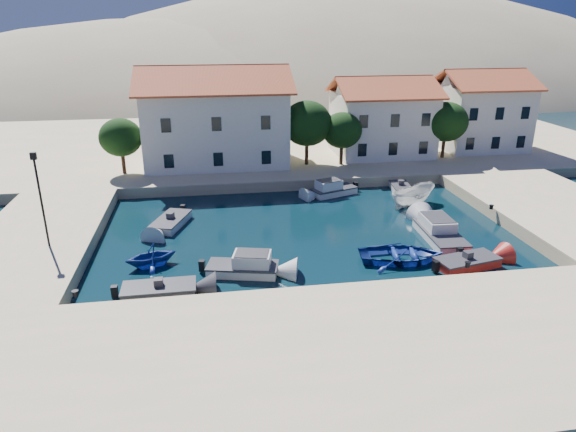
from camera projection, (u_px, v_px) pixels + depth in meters
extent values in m
plane|color=black|center=(340.00, 299.00, 29.01)|extent=(400.00, 400.00, 0.00)
cube|color=tan|center=(373.00, 355.00, 23.29)|extent=(52.00, 12.00, 1.00)
cube|color=tan|center=(557.00, 211.00, 41.07)|extent=(11.00, 20.00, 1.00)
cube|color=tan|center=(36.00, 242.00, 35.29)|extent=(8.00, 20.00, 1.00)
cube|color=tan|center=(280.00, 143.00, 64.23)|extent=(80.00, 36.00, 1.00)
ellipsoid|color=gray|center=(197.00, 161.00, 136.23)|extent=(198.00, 126.00, 72.00)
ellipsoid|color=gray|center=(342.00, 155.00, 163.07)|extent=(220.00, 176.00, 99.00)
cube|color=white|center=(216.00, 126.00, 52.31)|extent=(14.00, 9.00, 7.50)
pyramid|color=#A63D25|center=(213.00, 77.00, 50.60)|extent=(14.70, 9.45, 2.20)
cube|color=white|center=(382.00, 124.00, 56.05)|extent=(10.00, 8.00, 6.50)
pyramid|color=#A63D25|center=(384.00, 85.00, 54.58)|extent=(10.50, 8.40, 1.80)
cube|color=white|center=(480.00, 117.00, 58.64)|extent=(9.00, 8.00, 7.00)
pyramid|color=#A63D25|center=(485.00, 77.00, 57.08)|extent=(9.45, 8.40, 1.80)
cylinder|color=#382314|center=(123.00, 161.00, 49.11)|extent=(0.36, 0.36, 2.50)
ellipsoid|color=black|center=(121.00, 137.00, 48.31)|extent=(4.00, 4.00, 3.60)
cylinder|color=#382314|center=(307.00, 150.00, 52.12)|extent=(0.36, 0.36, 3.00)
ellipsoid|color=black|center=(307.00, 123.00, 51.16)|extent=(5.00, 5.00, 4.50)
cylinder|color=#382314|center=(341.00, 152.00, 52.26)|extent=(0.36, 0.36, 2.50)
ellipsoid|color=black|center=(342.00, 130.00, 51.46)|extent=(4.00, 4.00, 3.60)
cylinder|color=#382314|center=(443.00, 145.00, 54.82)|extent=(0.36, 0.36, 2.75)
ellipsoid|color=black|center=(446.00, 122.00, 53.94)|extent=(4.60, 4.60, 4.14)
cylinder|color=black|center=(42.00, 202.00, 32.42)|extent=(0.14, 0.14, 6.00)
cube|color=black|center=(33.00, 156.00, 31.36)|extent=(0.35, 0.25, 0.45)
cylinder|color=black|center=(75.00, 294.00, 27.25)|extent=(0.36, 0.36, 0.30)
cylinder|color=black|center=(468.00, 265.00, 30.51)|extent=(0.36, 0.36, 0.30)
cylinder|color=black|center=(491.00, 207.00, 39.99)|extent=(0.36, 0.36, 0.30)
cube|color=#323136|center=(159.00, 291.00, 29.33)|extent=(4.09, 1.85, 0.90)
cube|color=#323136|center=(159.00, 286.00, 29.21)|extent=(4.18, 1.88, 0.10)
cube|color=#323136|center=(158.00, 283.00, 29.14)|extent=(0.50, 0.50, 0.50)
cube|color=silver|center=(243.00, 270.00, 31.85)|extent=(4.57, 2.77, 0.90)
cube|color=#323136|center=(243.00, 265.00, 31.73)|extent=(4.68, 2.83, 0.10)
cube|color=silver|center=(242.00, 260.00, 31.60)|extent=(2.56, 2.03, 0.90)
imported|color=navy|center=(401.00, 261.00, 33.69)|extent=(5.97, 4.62, 1.14)
cube|color=maroon|center=(467.00, 263.00, 32.78)|extent=(4.30, 2.61, 0.90)
cube|color=#323136|center=(468.00, 258.00, 32.66)|extent=(4.40, 2.66, 0.10)
cube|color=#323136|center=(468.00, 255.00, 32.58)|extent=(0.59, 0.59, 0.50)
cube|color=silver|center=(440.00, 236.00, 36.90)|extent=(2.50, 5.59, 0.90)
cube|color=#323136|center=(441.00, 232.00, 36.79)|extent=(2.55, 5.72, 0.10)
cube|color=silver|center=(441.00, 227.00, 36.65)|extent=(2.03, 3.00, 0.90)
imported|color=silver|center=(412.00, 205.00, 43.92)|extent=(5.06, 3.72, 1.84)
cube|color=silver|center=(401.00, 189.00, 47.45)|extent=(2.01, 3.56, 0.90)
cube|color=#323136|center=(401.00, 185.00, 47.33)|extent=(2.06, 3.64, 0.10)
cube|color=#323136|center=(401.00, 183.00, 47.25)|extent=(0.56, 0.56, 0.50)
imported|color=navy|center=(152.00, 266.00, 32.98)|extent=(3.96, 3.70, 1.69)
cube|color=silver|center=(171.00, 222.00, 39.41)|extent=(3.15, 4.56, 0.90)
cube|color=#323136|center=(171.00, 218.00, 39.29)|extent=(3.22, 4.67, 0.10)
cube|color=#323136|center=(170.00, 216.00, 39.21)|extent=(0.64, 0.64, 0.50)
cube|color=silver|center=(334.00, 192.00, 46.52)|extent=(4.39, 3.02, 0.90)
cube|color=#323136|center=(334.00, 188.00, 46.40)|extent=(4.50, 3.09, 0.10)
cube|color=silver|center=(334.00, 184.00, 46.27)|extent=(2.52, 2.12, 0.90)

